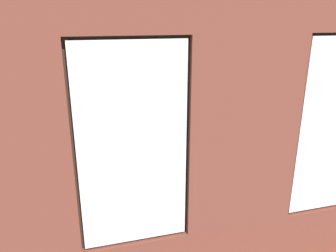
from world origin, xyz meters
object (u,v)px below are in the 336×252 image
(cup_ceramic, at_px, (118,151))
(coffee_table, at_px, (141,150))
(candle_jar, at_px, (130,144))
(remote_silver, at_px, (148,149))
(papasan_chair, at_px, (115,125))
(couch_left, at_px, (303,157))
(couch_by_window, at_px, (166,228))
(potted_plant_corner_near_left, at_px, (243,110))
(potted_plant_between_couches, at_px, (265,182))
(remote_black, at_px, (141,147))
(media_console, at_px, (2,196))
(potted_plant_near_tv, at_px, (29,200))

(cup_ceramic, bearing_deg, coffee_table, -164.13)
(candle_jar, height_order, remote_silver, candle_jar)
(papasan_chair, bearing_deg, couch_left, 141.49)
(couch_by_window, xyz_separation_m, remote_silver, (-0.27, -2.36, 0.13))
(couch_left, bearing_deg, potted_plant_corner_near_left, 173.52)
(candle_jar, distance_m, potted_plant_between_couches, 2.96)
(candle_jar, relative_size, remote_black, 0.53)
(coffee_table, xyz_separation_m, remote_silver, (-0.12, 0.13, 0.06))
(remote_silver, bearing_deg, remote_black, 124.03)
(remote_black, distance_m, papasan_chair, 1.67)
(cup_ceramic, bearing_deg, couch_left, 165.72)
(remote_black, relative_size, potted_plant_corner_near_left, 0.22)
(coffee_table, bearing_deg, papasan_chair, -78.63)
(remote_silver, relative_size, potted_plant_between_couches, 0.13)
(papasan_chair, height_order, potted_plant_between_couches, potted_plant_between_couches)
(couch_left, height_order, remote_black, couch_left)
(cup_ceramic, relative_size, remote_silver, 0.49)
(couch_left, xyz_separation_m, remote_silver, (2.89, -0.89, 0.13))
(candle_jar, bearing_deg, media_console, 25.08)
(couch_by_window, xyz_separation_m, potted_plant_near_tv, (1.69, -0.65, 0.31))
(media_console, height_order, papasan_chair, papasan_chair)
(potted_plant_between_couches, bearing_deg, potted_plant_near_tv, -11.00)
(remote_silver, distance_m, potted_plant_corner_near_left, 3.56)
(remote_black, bearing_deg, coffee_table, -92.80)
(candle_jar, distance_m, media_console, 2.44)
(cup_ceramic, bearing_deg, remote_silver, 180.00)
(coffee_table, bearing_deg, cup_ceramic, 15.87)
(media_console, bearing_deg, candle_jar, -154.92)
(potted_plant_between_couches, bearing_deg, couch_left, -140.78)
(remote_silver, bearing_deg, papasan_chair, 96.88)
(remote_silver, height_order, potted_plant_corner_near_left, potted_plant_corner_near_left)
(couch_left, height_order, cup_ceramic, couch_left)
(media_console, height_order, potted_plant_corner_near_left, potted_plant_corner_near_left)
(cup_ceramic, xyz_separation_m, remote_silver, (-0.59, 0.00, -0.03))
(couch_left, bearing_deg, candle_jar, -112.81)
(remote_black, bearing_deg, potted_plant_between_couches, 24.49)
(cup_ceramic, distance_m, remote_black, 0.49)
(media_console, height_order, potted_plant_near_tv, potted_plant_near_tv)
(remote_black, xyz_separation_m, potted_plant_near_tv, (1.84, 1.84, 0.18))
(candle_jar, bearing_deg, potted_plant_corner_near_left, -154.28)
(media_console, relative_size, potted_plant_corner_near_left, 1.20)
(potted_plant_near_tv, bearing_deg, papasan_chair, -113.56)
(potted_plant_between_couches, bearing_deg, media_console, -22.69)
(couch_by_window, bearing_deg, media_console, -35.11)
(remote_silver, height_order, media_console, media_console)
(couch_by_window, relative_size, potted_plant_corner_near_left, 2.47)
(couch_by_window, xyz_separation_m, candle_jar, (0.04, -2.60, 0.16))
(cup_ceramic, height_order, candle_jar, candle_jar)
(remote_black, bearing_deg, couch_left, 68.46)
(cup_ceramic, bearing_deg, couch_by_window, 97.64)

